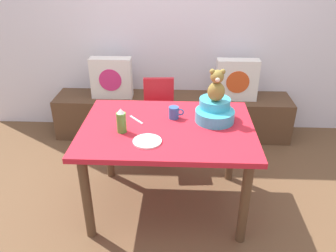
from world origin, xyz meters
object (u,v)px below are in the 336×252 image
at_px(pillow_floral_right, 237,80).
at_px(dining_table, 167,138).
at_px(coffee_mug, 174,113).
at_px(teddy_bear, 217,86).
at_px(infant_seat_teal, 215,111).
at_px(dinner_plate_near, 147,141).
at_px(pillow_floral_left, 111,78).
at_px(highchair, 159,108).
at_px(ketchup_bottle, 121,121).

bearing_deg(pillow_floral_right, dining_table, -119.67).
bearing_deg(coffee_mug, teddy_bear, -2.97).
relative_size(infant_seat_teal, coffee_mug, 2.75).
xyz_separation_m(coffee_mug, dinner_plate_near, (-0.17, -0.38, -0.04)).
relative_size(pillow_floral_left, dining_table, 0.34).
xyz_separation_m(pillow_floral_left, dining_table, (0.66, -1.20, -0.04)).
height_order(pillow_floral_right, highchair, pillow_floral_right).
distance_m(pillow_floral_right, infant_seat_teal, 1.13).
bearing_deg(infant_seat_teal, teddy_bear, -90.00).
relative_size(dining_table, dinner_plate_near, 6.46).
bearing_deg(pillow_floral_right, highchair, -152.64).
bearing_deg(dinner_plate_near, pillow_floral_left, 110.36).
height_order(pillow_floral_right, coffee_mug, pillow_floral_right).
bearing_deg(teddy_bear, infant_seat_teal, 90.00).
bearing_deg(dining_table, ketchup_bottle, -163.16).
bearing_deg(pillow_floral_left, coffee_mug, -56.25).
distance_m(pillow_floral_left, dinner_plate_near, 1.53).
relative_size(dining_table, teddy_bear, 5.17).
bearing_deg(coffee_mug, dining_table, -107.97).
relative_size(pillow_floral_left, teddy_bear, 1.76).
distance_m(dining_table, highchair, 0.80).
relative_size(teddy_bear, dinner_plate_near, 1.25).
distance_m(pillow_floral_left, dining_table, 1.37).
xyz_separation_m(pillow_floral_left, coffee_mug, (0.71, -1.06, 0.11)).
bearing_deg(dining_table, pillow_floral_left, 118.84).
height_order(dining_table, infant_seat_teal, infant_seat_teal).
distance_m(highchair, infant_seat_teal, 0.86).
bearing_deg(dining_table, dinner_plate_near, -118.48).
bearing_deg(highchair, pillow_floral_right, 27.36).
height_order(pillow_floral_right, ketchup_bottle, ketchup_bottle).
relative_size(pillow_floral_right, coffee_mug, 3.67).
distance_m(highchair, ketchup_bottle, 0.95).
distance_m(dining_table, infant_seat_teal, 0.42).
relative_size(highchair, coffee_mug, 6.58).
xyz_separation_m(highchair, dinner_plate_near, (-0.01, -1.02, 0.22)).
distance_m(teddy_bear, dinner_plate_near, 0.66).
xyz_separation_m(pillow_floral_right, teddy_bear, (-0.32, -1.07, 0.34)).
bearing_deg(pillow_floral_left, infant_seat_teal, -46.49).
xyz_separation_m(infant_seat_teal, coffee_mug, (-0.31, 0.02, -0.02)).
xyz_separation_m(highchair, ketchup_bottle, (-0.20, -0.88, 0.31)).
distance_m(pillow_floral_right, coffee_mug, 1.24).
bearing_deg(teddy_bear, pillow_floral_left, 133.49).
bearing_deg(ketchup_bottle, dining_table, 16.84).
xyz_separation_m(pillow_floral_right, highchair, (-0.80, -0.42, -0.16)).
bearing_deg(dining_table, coffee_mug, 72.03).
height_order(teddy_bear, dinner_plate_near, teddy_bear).
relative_size(highchair, infant_seat_teal, 2.39).
bearing_deg(coffee_mug, infant_seat_teal, -2.87).
height_order(teddy_bear, coffee_mug, teddy_bear).
bearing_deg(teddy_bear, highchair, 126.07).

